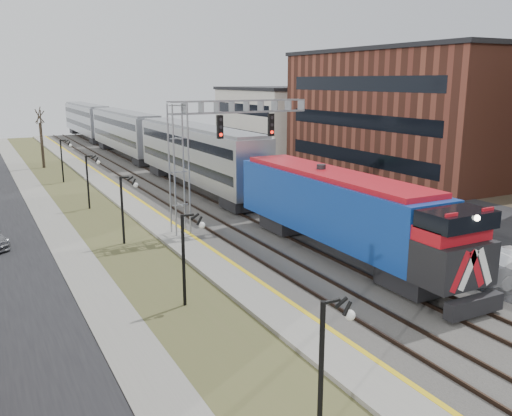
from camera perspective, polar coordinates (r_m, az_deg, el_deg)
sidewalk at (r=38.63m, az=-20.61°, el=-1.46°), size 2.00×120.00×0.08m
grass_median at (r=39.08m, az=-16.26°, el=-0.99°), size 4.00×120.00×0.06m
platform at (r=39.73m, az=-12.04°, el=-0.38°), size 2.00×120.00×0.24m
ballast_bed at (r=41.31m, az=-5.37°, el=0.35°), size 8.00×120.00×0.20m
parking_lot at (r=47.11m, az=8.24°, el=1.78°), size 16.00×120.00×0.04m
platform_edge at (r=39.94m, az=-10.84°, el=-0.07°), size 0.24×120.00×0.01m
track_near at (r=40.57m, az=-7.98°, el=0.30°), size 1.58×120.00×0.15m
track_far at (r=41.85m, az=-3.48°, el=0.80°), size 1.58×120.00×0.15m
train at (r=60.63m, az=-11.67°, el=6.97°), size 3.00×85.85×5.33m
signal_gantry at (r=32.94m, az=-5.35°, el=6.74°), size 9.00×1.07×8.15m
lampposts at (r=22.99m, az=-7.88°, el=-5.39°), size 0.14×62.14×4.00m
fence at (r=42.90m, az=-0.20°, el=1.85°), size 0.04×120.00×1.60m
buildings_east at (r=53.21m, az=23.45°, el=8.99°), size 16.00×76.00×15.00m
car_lot_c at (r=32.85m, az=15.76°, el=-2.43°), size 5.48×4.05×1.38m
car_lot_d at (r=28.91m, az=24.35°, el=-5.30°), size 4.84×2.28×1.37m
car_lot_e at (r=34.74m, az=12.61°, el=-1.26°), size 4.86×2.99×1.55m
car_lot_f at (r=52.97m, az=0.26°, el=3.98°), size 4.67×2.46×1.46m
car_lot_g at (r=52.40m, az=-0.16°, el=3.83°), size 4.37×2.69×1.39m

